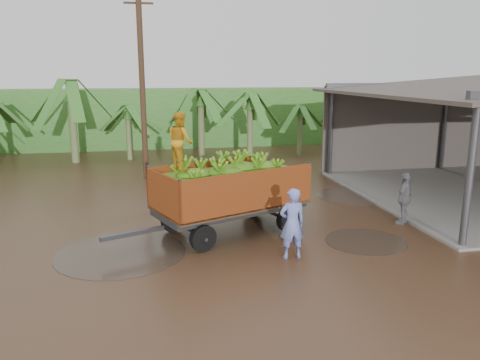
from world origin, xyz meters
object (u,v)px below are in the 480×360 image
banana_trailer (229,189)px  man_grey (405,198)px  utility_pole (142,86)px  man_blue (292,223)px

banana_trailer → man_grey: 5.42m
banana_trailer → utility_pole: (-2.36, 7.80, 2.71)m
man_blue → utility_pole: utility_pole is taller
man_grey → utility_pole: (-7.75, 8.06, 3.20)m
utility_pole → banana_trailer: bearing=-73.1°
man_blue → man_grey: man_blue is taller
banana_trailer → man_grey: (5.39, -0.27, -0.49)m
banana_trailer → utility_pole: size_ratio=0.75×
banana_trailer → man_blue: banana_trailer is taller
man_blue → man_grey: size_ratio=1.11×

